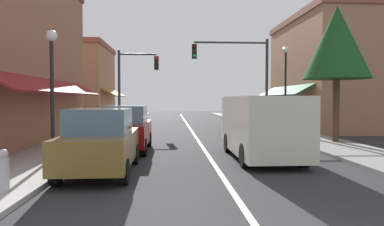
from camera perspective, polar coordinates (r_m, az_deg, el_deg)
The scene contains 15 objects.
ground_plane at distance 22.25m, azimuth 0.08°, elevation -3.02°, with size 80.00×80.00×0.00m, color #28282B.
sidewalk_left at distance 22.59m, azimuth -14.01°, elevation -2.86°, with size 2.60×56.00×0.12m, color #A39E99.
sidewalk_right at distance 23.24m, azimuth 13.76°, elevation -2.72°, with size 2.60×56.00×0.12m, color gray.
lane_center_stripe at distance 22.25m, azimuth 0.08°, elevation -3.02°, with size 0.14×52.00×0.01m, color silver.
storefront_right_block at distance 26.59m, azimuth 21.29°, elevation 5.86°, with size 7.14×10.20×7.58m.
storefront_far_left at distance 33.21m, azimuth -18.05°, elevation 4.42°, with size 7.14×8.20×6.74m.
parked_car_nearest_left at distance 10.14m, azimuth -14.19°, elevation -4.36°, with size 1.81×4.11×1.77m.
parked_car_second_left at distance 14.32m, azimuth -10.33°, elevation -2.43°, with size 1.80×4.11×1.77m.
van_in_lane at distance 12.50m, azimuth 10.83°, elevation -1.87°, with size 2.01×5.18×2.12m.
traffic_signal_mast_arm at distance 23.31m, azimuth 7.79°, elevation 6.98°, with size 4.89×0.50×5.85m.
traffic_signal_left_corner at distance 24.83m, azimuth -9.33°, elevation 5.53°, with size 2.76×0.50×5.30m.
street_lamp_left_near at distance 12.49m, azimuth -21.18°, elevation 6.05°, with size 0.36×0.36×4.23m.
street_lamp_right_mid at distance 21.21m, azimuth 14.50°, elevation 5.69°, with size 0.36×0.36×4.99m.
tree_right_near at distance 17.62m, azimuth 21.84°, elevation 10.20°, with size 2.95×2.95×6.18m.
fire_hydrant at distance 8.52m, azimuth -27.51°, elevation -8.03°, with size 0.22×0.22×0.87m.
Camera 1 is at (-1.35, -4.12, 2.03)m, focal length 33.90 mm.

